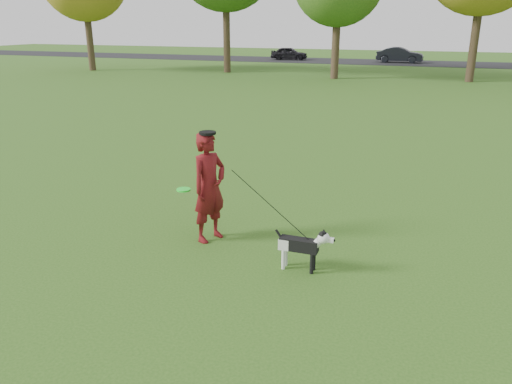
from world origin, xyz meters
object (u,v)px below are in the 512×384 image
at_px(car_left, 289,53).
at_px(dog, 304,244).
at_px(car_mid, 400,55).
at_px(man, 209,187).

bearing_deg(car_left, dog, -169.03).
bearing_deg(dog, car_mid, 92.69).
xyz_separation_m(man, car_left, (-10.19, 39.65, -0.31)).
height_order(car_left, car_mid, car_mid).
relative_size(dog, car_mid, 0.23).
distance_m(man, dog, 1.89).
bearing_deg(man, car_mid, 21.98).
bearing_deg(car_left, man, -171.14).
distance_m(dog, car_mid, 40.25).
relative_size(man, dog, 2.04).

